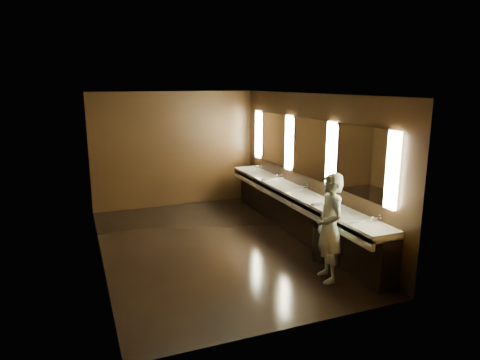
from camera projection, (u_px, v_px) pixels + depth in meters
name	position (u px, v px, depth m)	size (l,w,h in m)	color
floor	(213.00, 246.00, 8.05)	(6.00, 6.00, 0.00)	black
ceiling	(211.00, 94.00, 7.43)	(4.00, 6.00, 0.02)	#2D2D2B
wall_back	(175.00, 150.00, 10.46)	(4.00, 0.02, 2.80)	black
wall_front	(291.00, 222.00, 5.02)	(4.00, 0.02, 2.80)	black
wall_left	(97.00, 182.00, 7.02)	(0.02, 6.00, 2.80)	black
wall_right	(309.00, 165.00, 8.45)	(0.02, 6.00, 2.80)	black
sink_counter	(298.00, 210.00, 8.58)	(0.55, 5.40, 1.01)	black
mirror_band	(308.00, 148.00, 8.37)	(0.06, 5.03, 1.15)	#FBF5C2
person	(330.00, 228.00, 6.48)	(0.62, 0.40, 1.69)	#94C1DC
trash_bin	(324.00, 243.00, 7.36)	(0.38, 0.38, 0.59)	black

